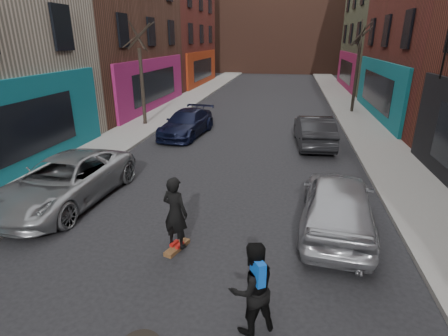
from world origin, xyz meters
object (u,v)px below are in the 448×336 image
at_px(parked_left_end, 187,123).
at_px(parked_right_far, 338,203).
at_px(parked_left_far, 65,181).
at_px(parked_right_end, 314,131).
at_px(tree_left_far, 141,66).
at_px(skateboard, 177,247).
at_px(tree_right_far, 358,59).
at_px(skateboarder, 175,213).
at_px(pedestrian, 252,288).

height_order(parked_left_end, parked_right_far, parked_right_far).
height_order(parked_left_far, parked_right_end, parked_right_end).
bearing_deg(tree_left_far, skateboard, -64.27).
bearing_deg(parked_left_end, parked_left_far, -93.23).
bearing_deg(tree_right_far, tree_left_far, -154.18).
height_order(tree_left_far, tree_right_far, tree_right_far).
distance_m(tree_right_far, skateboarder, 19.27).
distance_m(tree_left_far, parked_right_end, 10.04).
bearing_deg(pedestrian, parked_right_end, -130.91).
height_order(tree_right_far, parked_left_far, tree_right_far).
relative_size(tree_right_far, skateboard, 8.50).
bearing_deg(skateboard, parked_right_far, 41.94).
height_order(parked_left_far, parked_right_far, parked_right_far).
distance_m(parked_left_end, skateboard, 10.63).
relative_size(skateboard, pedestrian, 0.47).
distance_m(tree_left_far, parked_left_far, 10.47).
bearing_deg(skateboard, pedestrian, -28.29).
height_order(parked_left_end, pedestrian, pedestrian).
height_order(parked_right_far, skateboard, parked_right_far).
bearing_deg(tree_left_far, parked_right_end, -13.86).
height_order(parked_right_far, pedestrian, pedestrian).
bearing_deg(parked_right_end, tree_right_far, -114.20).
bearing_deg(parked_right_far, parked_left_far, 4.17).
bearing_deg(tree_right_far, parked_left_end, -140.87).
relative_size(parked_left_end, pedestrian, 2.62).
xyz_separation_m(parked_left_end, parked_right_end, (6.40, -0.67, 0.07)).
height_order(tree_right_far, pedestrian, tree_right_far).
xyz_separation_m(tree_right_far, skateboard, (-6.66, -17.90, -3.48)).
bearing_deg(parked_right_far, tree_right_far, -94.32).
height_order(skateboard, pedestrian, pedestrian).
xyz_separation_m(tree_left_far, parked_right_end, (9.40, -2.32, -2.66)).
bearing_deg(parked_left_far, parked_right_end, 48.04).
bearing_deg(skateboarder, tree_right_far, -92.46).
xyz_separation_m(parked_right_end, pedestrian, (-1.64, -11.70, 0.15)).
xyz_separation_m(parked_left_far, skateboard, (4.14, -1.90, -0.66)).
bearing_deg(tree_right_far, skateboard, -110.42).
distance_m(tree_right_far, pedestrian, 20.72).
bearing_deg(parked_right_end, skateboarder, 64.70).
height_order(tree_left_far, skateboarder, tree_left_far).
relative_size(parked_left_end, skateboarder, 2.52).
xyz_separation_m(tree_left_far, parked_left_end, (3.00, -1.65, -2.73)).
bearing_deg(parked_right_far, skateboarder, 29.53).
height_order(tree_right_far, skateboard, tree_right_far).
distance_m(parked_right_far, skateboarder, 4.22).
xyz_separation_m(skateboard, pedestrian, (2.03, -2.12, 0.81)).
height_order(tree_left_far, parked_left_end, tree_left_far).
xyz_separation_m(parked_left_end, pedestrian, (4.76, -12.37, 0.21)).
xyz_separation_m(parked_left_far, parked_right_far, (7.98, -0.19, 0.06)).
xyz_separation_m(parked_left_far, parked_right_end, (7.80, 7.68, 0.01)).
distance_m(skateboard, skateboarder, 0.94).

